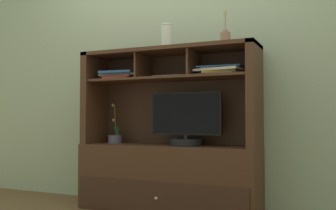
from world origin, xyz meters
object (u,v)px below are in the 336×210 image
object	(u,v)px
tv_monitor	(186,124)
diffuser_bottle	(225,38)
ceramic_vase	(167,36)
magazine_stack_left	(120,75)
media_console	(168,159)
magazine_stack_centre	(171,77)
magazine_stack_right	(221,71)
potted_orchid	(115,139)

from	to	relation	value
tv_monitor	diffuser_bottle	xyz separation A→B (m)	(0.31, 0.04, 0.65)
ceramic_vase	magazine_stack_left	bearing A→B (deg)	-179.00
media_console	ceramic_vase	distance (m)	0.98
magazine_stack_centre	magazine_stack_right	world-z (taller)	magazine_stack_right
magazine_stack_left	magazine_stack_centre	world-z (taller)	magazine_stack_left
magazine_stack_left	magazine_stack_centre	xyz separation A→B (m)	(0.43, 0.09, -0.03)
tv_monitor	potted_orchid	world-z (taller)	tv_monitor
magazine_stack_right	magazine_stack_left	bearing A→B (deg)	-176.91
magazine_stack_centre	diffuser_bottle	size ratio (longest dim) A/B	1.08
tv_monitor	magazine_stack_right	xyz separation A→B (m)	(0.27, 0.03, 0.40)
diffuser_bottle	media_console	bearing A→B (deg)	-178.92
magazine_stack_left	tv_monitor	bearing A→B (deg)	1.21
tv_monitor	ceramic_vase	world-z (taller)	ceramic_vase
magazine_stack_right	media_console	bearing A→B (deg)	-179.29
potted_orchid	magazine_stack_centre	xyz separation A→B (m)	(0.52, 0.03, 0.51)
magazine_stack_left	diffuser_bottle	xyz separation A→B (m)	(0.90, 0.05, 0.25)
media_console	ceramic_vase	xyz separation A→B (m)	(0.00, -0.03, 0.98)
tv_monitor	diffuser_bottle	world-z (taller)	diffuser_bottle
tv_monitor	potted_orchid	bearing A→B (deg)	175.82
tv_monitor	magazine_stack_centre	world-z (taller)	magazine_stack_centre
media_console	magazine_stack_centre	size ratio (longest dim) A/B	5.07
tv_monitor	magazine_stack_right	distance (m)	0.49
magazine_stack_centre	magazine_stack_right	bearing A→B (deg)	-5.52
tv_monitor	magazine_stack_centre	size ratio (longest dim) A/B	2.01
ceramic_vase	tv_monitor	bearing A→B (deg)	1.78
tv_monitor	magazine_stack_right	world-z (taller)	magazine_stack_right
media_console	diffuser_bottle	world-z (taller)	diffuser_bottle
magazine_stack_centre	diffuser_bottle	world-z (taller)	diffuser_bottle
tv_monitor	magazine_stack_centre	bearing A→B (deg)	154.33
tv_monitor	magazine_stack_left	distance (m)	0.72
potted_orchid	magazine_stack_left	distance (m)	0.55
tv_monitor	diffuser_bottle	distance (m)	0.72
magazine_stack_centre	media_console	bearing A→B (deg)	-97.43
media_console	ceramic_vase	world-z (taller)	ceramic_vase
tv_monitor	diffuser_bottle	bearing A→B (deg)	6.93
potted_orchid	magazine_stack_left	bearing A→B (deg)	-36.98
tv_monitor	magazine_stack_centre	xyz separation A→B (m)	(-0.16, 0.08, 0.38)
diffuser_bottle	ceramic_vase	world-z (taller)	diffuser_bottle
magazine_stack_centre	diffuser_bottle	bearing A→B (deg)	-4.64
magazine_stack_left	ceramic_vase	xyz separation A→B (m)	(0.43, 0.01, 0.29)
potted_orchid	magazine_stack_left	size ratio (longest dim) A/B	0.96
magazine_stack_left	ceramic_vase	world-z (taller)	ceramic_vase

